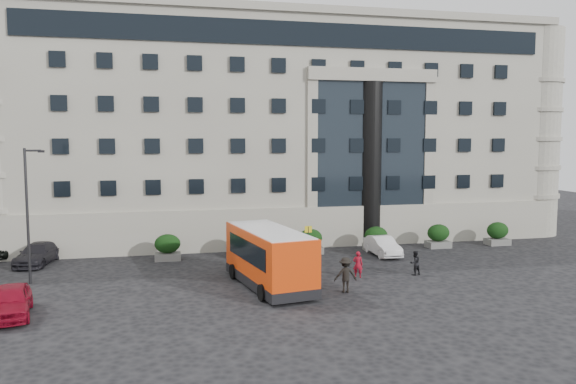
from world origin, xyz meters
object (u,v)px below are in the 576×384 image
hedge_b (241,244)px  parked_car_d (2,247)px  white_taxi (383,246)px  pedestrian_c (346,275)px  hedge_e (438,236)px  minibus (269,255)px  pedestrian_b (415,263)px  hedge_d (376,238)px  hedge_a (168,247)px  parked_car_c (38,254)px  bus_stop_sign (308,237)px  parked_car_a (10,301)px  hedge_c (310,241)px  pedestrian_a (358,264)px  hedge_f (497,233)px  street_lamp (28,210)px  red_truck (3,231)px

hedge_b → parked_car_d: size_ratio=0.36×
white_taxi → pedestrian_c: (-5.81, -8.85, 0.29)m
hedge_e → minibus: 17.42m
pedestrian_b → parked_car_d: bearing=-39.6°
hedge_d → white_taxi: 1.84m
minibus → hedge_a: bearing=113.3°
hedge_b → pedestrian_c: bearing=-67.7°
parked_car_c → pedestrian_c: bearing=-22.2°
bus_stop_sign → hedge_d: bearing=24.7°
hedge_e → parked_car_a: size_ratio=0.41×
hedge_b → bus_stop_sign: 5.19m
parked_car_d → hedge_c: bearing=-4.4°
parked_car_a → pedestrian_a: size_ratio=2.76×
parked_car_d → white_taxi: 27.76m
white_taxi → pedestrian_b: pedestrian_b is taller
parked_car_a → pedestrian_b: size_ratio=2.94×
hedge_e → parked_car_a: hedge_e is taller
parked_car_a → parked_car_c: bearing=86.9°
parked_car_d → parked_car_a: bearing=-68.6°
hedge_f → white_taxi: (-10.61, -1.82, -0.23)m
parked_car_c → hedge_a: bearing=5.2°
hedge_a → minibus: (5.66, -8.55, 0.91)m
hedge_e → pedestrian_c: pedestrian_c is taller
pedestrian_b → street_lamp: bearing=-23.4°
hedge_c → pedestrian_c: (-0.82, -10.67, 0.06)m
hedge_f → pedestrian_c: bearing=-147.0°
parked_car_c → pedestrian_b: size_ratio=3.15×
hedge_c → pedestrian_c: bearing=-94.4°
hedge_a → parked_car_d: bearing=161.3°
hedge_b → red_truck: red_truck is taller
hedge_a → white_taxi: bearing=-6.7°
pedestrian_b → white_taxi: bearing=-108.7°
parked_car_d → pedestrian_b: 29.33m
street_lamp → pedestrian_a: (19.32, -2.87, -3.55)m
hedge_a → parked_car_a: 13.52m
white_taxi → minibus: bearing=-145.9°
hedge_f → white_taxi: size_ratio=0.43×
red_truck → street_lamp: bearing=-82.9°
pedestrian_b → hedge_f: bearing=-160.2°
parked_car_a → hedge_e: bearing=12.9°
parked_car_c → parked_car_d: bearing=142.7°
hedge_a → parked_car_d: hedge_a is taller
bus_stop_sign → pedestrian_a: 5.30m
pedestrian_c → hedge_b: bearing=-62.3°
hedge_c → parked_car_d: (-22.15, 3.98, -0.22)m
minibus → parked_car_a: (-13.16, -2.70, -1.07)m
hedge_f → hedge_b: bearing=180.0°
parked_car_a → parked_car_d: bearing=96.8°
hedge_e → white_taxi: 5.71m
pedestrian_a → hedge_f: bearing=-129.6°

